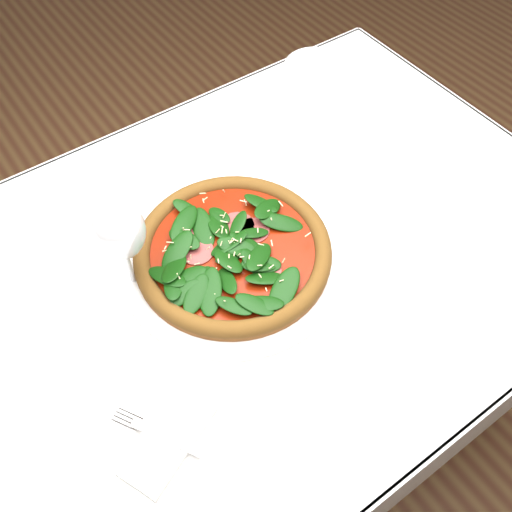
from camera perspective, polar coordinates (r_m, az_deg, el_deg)
ground at (r=1.60m, az=-0.77°, el=-16.57°), size 6.00×6.00×0.00m
dining_table at (r=1.01m, az=-1.17°, el=-3.92°), size 1.21×0.81×0.75m
plate at (r=0.92m, az=-2.31°, el=-0.06°), size 0.37×0.37×0.02m
pizza at (r=0.91m, az=-2.36°, el=0.73°), size 0.34×0.34×0.04m
wine_glass at (r=0.82m, az=-13.56°, el=2.36°), size 0.08×0.08×0.19m
napkin at (r=0.79m, az=-8.80°, el=-17.67°), size 0.16×0.12×0.01m
fork at (r=0.79m, az=-10.43°, el=-16.76°), size 0.08×0.12×0.00m
saucer_far at (r=1.30m, az=6.00°, el=18.34°), size 0.14×0.14×0.01m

